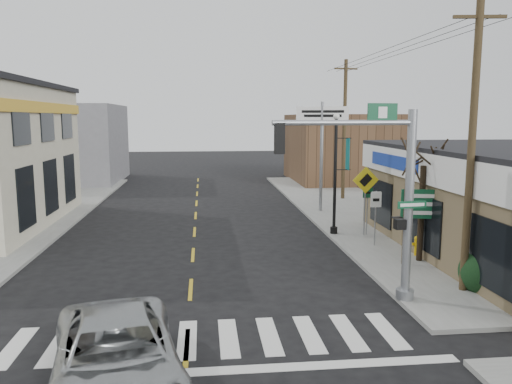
{
  "coord_description": "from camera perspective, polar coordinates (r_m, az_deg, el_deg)",
  "views": [
    {
      "loc": [
        0.45,
        -11.11,
        5.31
      ],
      "look_at": [
        2.24,
        5.67,
        2.8
      ],
      "focal_mm": 35.0,
      "sensor_mm": 36.0,
      "label": 1
    }
  ],
  "objects": [
    {
      "name": "ground",
      "position": [
        12.33,
        -7.93,
        -17.15
      ],
      "size": [
        140.0,
        140.0,
        0.0
      ],
      "primitive_type": "plane",
      "color": "black",
      "rests_on": "ground"
    },
    {
      "name": "sidewalk_right",
      "position": [
        26.12,
        13.18,
        -3.36
      ],
      "size": [
        6.0,
        38.0,
        0.13
      ],
      "primitive_type": "cube",
      "color": "slate",
      "rests_on": "ground"
    },
    {
      "name": "sidewalk_left",
      "position": [
        26.42,
        -26.96,
        -3.93
      ],
      "size": [
        6.0,
        38.0,
        0.13
      ],
      "primitive_type": "cube",
      "color": "slate",
      "rests_on": "ground"
    },
    {
      "name": "center_line",
      "position": [
        19.84,
        -7.22,
        -7.12
      ],
      "size": [
        0.12,
        56.0,
        0.01
      ],
      "primitive_type": "cube",
      "color": "gold",
      "rests_on": "ground"
    },
    {
      "name": "crosswalk",
      "position": [
        12.69,
        -7.87,
        -16.35
      ],
      "size": [
        11.0,
        2.2,
        0.01
      ],
      "primitive_type": "cube",
      "color": "silver",
      "rests_on": "ground"
    },
    {
      "name": "bldg_distant_right",
      "position": [
        42.78,
        9.62,
        4.97
      ],
      "size": [
        8.0,
        10.0,
        5.6
      ],
      "primitive_type": "cube",
      "color": "brown",
      "rests_on": "ground"
    },
    {
      "name": "bldg_distant_left",
      "position": [
        44.66,
        -21.03,
        5.19
      ],
      "size": [
        9.0,
        10.0,
        6.4
      ],
      "primitive_type": "cube",
      "color": "slate",
      "rests_on": "ground"
    },
    {
      "name": "suv",
      "position": [
        10.56,
        -15.68,
        -17.62
      ],
      "size": [
        3.38,
        5.58,
        1.45
      ],
      "primitive_type": "imported",
      "rotation": [
        0.0,
        0.0,
        0.2
      ],
      "color": "#A4A8AA",
      "rests_on": "ground"
    },
    {
      "name": "traffic_signal_pole",
      "position": [
        14.36,
        14.73,
        0.77
      ],
      "size": [
        4.4,
        0.37,
        5.58
      ],
      "rotation": [
        0.0,
        0.0,
        0.1
      ],
      "color": "gray",
      "rests_on": "sidewalk_right"
    },
    {
      "name": "guide_sign",
      "position": [
        18.61,
        18.66,
        -2.23
      ],
      "size": [
        1.66,
        0.14,
        2.91
      ],
      "rotation": [
        0.0,
        0.0,
        -0.19
      ],
      "color": "#44351F",
      "rests_on": "sidewalk_right"
    },
    {
      "name": "fire_hydrant",
      "position": [
        19.99,
        17.95,
        -5.74
      ],
      "size": [
        0.24,
        0.24,
        0.77
      ],
      "rotation": [
        0.0,
        0.0,
        -0.18
      ],
      "color": "#D9A607",
      "rests_on": "sidewalk_right"
    },
    {
      "name": "ped_crossing_sign",
      "position": [
        22.47,
        12.39,
        0.33
      ],
      "size": [
        1.2,
        0.08,
        3.08
      ],
      "rotation": [
        0.0,
        0.0,
        0.04
      ],
      "color": "gray",
      "rests_on": "sidewalk_right"
    },
    {
      "name": "lamp_post",
      "position": [
        22.47,
        9.2,
        3.1
      ],
      "size": [
        0.7,
        0.55,
        5.39
      ],
      "rotation": [
        0.0,
        0.0,
        -0.18
      ],
      "color": "black",
      "rests_on": "sidewalk_right"
    },
    {
      "name": "dance_center_sign",
      "position": [
        27.98,
        7.55,
        7.27
      ],
      "size": [
        2.86,
        0.18,
        6.08
      ],
      "rotation": [
        0.0,
        0.0,
        -0.32
      ],
      "color": "gray",
      "rests_on": "sidewalk_right"
    },
    {
      "name": "bare_tree",
      "position": [
        18.77,
        18.7,
        4.77
      ],
      "size": [
        2.62,
        2.62,
        5.23
      ],
      "rotation": [
        0.0,
        0.0,
        0.19
      ],
      "color": "black",
      "rests_on": "sidewalk_right"
    },
    {
      "name": "shrub_front",
      "position": [
        16.83,
        24.52,
        -8.33
      ],
      "size": [
        1.44,
        1.44,
        1.08
      ],
      "primitive_type": "ellipsoid",
      "color": "#173317",
      "rests_on": "sidewalk_right"
    },
    {
      "name": "shrub_back",
      "position": [
        21.53,
        21.47,
        -4.85
      ],
      "size": [
        1.19,
        1.19,
        0.89
      ],
      "primitive_type": "ellipsoid",
      "color": "black",
      "rests_on": "sidewalk_right"
    },
    {
      "name": "utility_pole_near",
      "position": [
        15.92,
        23.42,
        4.92
      ],
      "size": [
        1.49,
        0.22,
        8.56
      ],
      "rotation": [
        0.0,
        0.0,
        -0.14
      ],
      "color": "#4F3329",
      "rests_on": "sidewalk_right"
    },
    {
      "name": "utility_pole_far",
      "position": [
        32.58,
        10.07,
        7.17
      ],
      "size": [
        1.53,
        0.23,
        8.82
      ],
      "rotation": [
        0.0,
        0.0,
        0.12
      ],
      "color": "#432E21",
      "rests_on": "sidewalk_right"
    }
  ]
}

